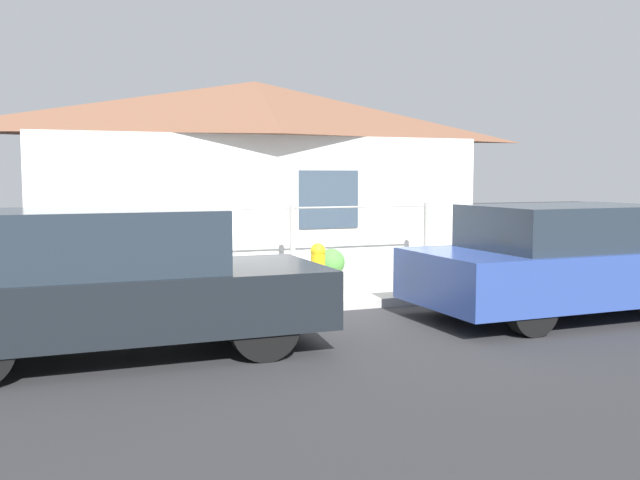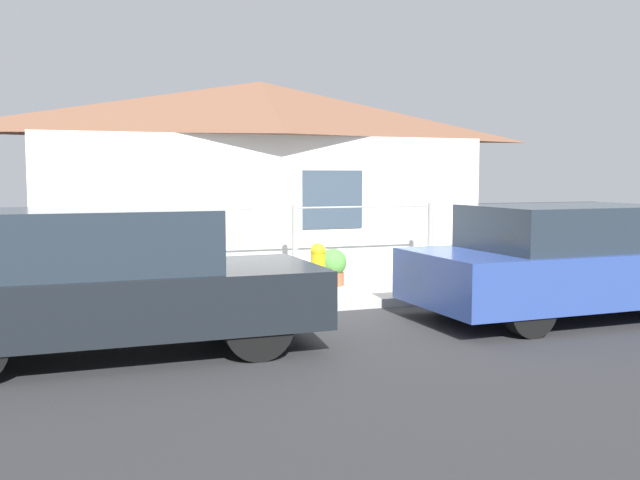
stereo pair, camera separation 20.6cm
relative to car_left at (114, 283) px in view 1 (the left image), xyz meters
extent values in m
plane|color=#2D2D30|center=(3.03, 1.30, -0.71)|extent=(60.00, 60.00, 0.00)
cube|color=#B2AFA8|center=(3.03, 2.46, -0.65)|extent=(24.00, 2.31, 0.12)
cube|color=white|center=(3.03, 4.43, 0.50)|extent=(7.81, 0.12, 2.42)
cube|color=#384756|center=(4.01, 4.36, 0.62)|extent=(1.10, 0.04, 1.00)
pyramid|color=brown|center=(3.03, 5.47, 2.21)|extent=(8.21, 2.20, 1.01)
cylinder|color=#999993|center=(0.63, 3.46, -0.01)|extent=(0.10, 0.10, 1.16)
cylinder|color=#999993|center=(3.03, 3.46, -0.01)|extent=(0.10, 0.10, 1.16)
cylinder|color=#999993|center=(5.43, 3.46, -0.01)|extent=(0.10, 0.10, 1.16)
cylinder|color=#999993|center=(3.03, 3.46, 0.52)|extent=(4.80, 0.03, 0.03)
cube|color=black|center=(0.05, 0.00, -0.17)|extent=(4.01, 1.67, 0.57)
cube|color=#232D38|center=(-0.11, 0.00, 0.41)|extent=(2.21, 1.47, 0.60)
cylinder|color=black|center=(1.29, 0.71, -0.37)|extent=(0.68, 0.20, 0.68)
cylinder|color=black|center=(1.29, -0.71, -0.37)|extent=(0.68, 0.20, 0.68)
cube|color=#2D4793|center=(5.61, 0.00, -0.18)|extent=(4.28, 1.85, 0.63)
cube|color=#232D38|center=(5.44, 0.00, 0.40)|extent=(2.36, 1.61, 0.53)
cylinder|color=black|center=(6.92, 0.79, -0.42)|extent=(0.58, 0.21, 0.58)
cylinder|color=black|center=(4.28, 0.76, -0.42)|extent=(0.58, 0.21, 0.58)
cylinder|color=black|center=(4.30, -0.79, -0.42)|extent=(0.58, 0.21, 0.58)
cylinder|color=yellow|center=(2.76, 1.66, -0.30)|extent=(0.19, 0.19, 0.59)
sphere|color=yellow|center=(2.76, 1.66, 0.04)|extent=(0.20, 0.20, 0.20)
cylinder|color=yellow|center=(2.62, 1.66, -0.27)|extent=(0.17, 0.09, 0.09)
cylinder|color=yellow|center=(2.90, 1.66, -0.27)|extent=(0.17, 0.09, 0.09)
cylinder|color=#9E5638|center=(3.35, 2.62, -0.50)|extent=(0.32, 0.32, 0.19)
sphere|color=#4C8E3D|center=(3.35, 2.62, -0.25)|extent=(0.40, 0.40, 0.40)
cylinder|color=slate|center=(-0.24, 2.67, -0.50)|extent=(0.26, 0.26, 0.18)
sphere|color=#387F38|center=(-0.24, 2.67, -0.22)|extent=(0.51, 0.51, 0.51)
camera|label=1|loc=(-0.63, -7.04, 1.03)|focal=40.00mm
camera|label=2|loc=(-0.44, -7.12, 1.03)|focal=40.00mm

